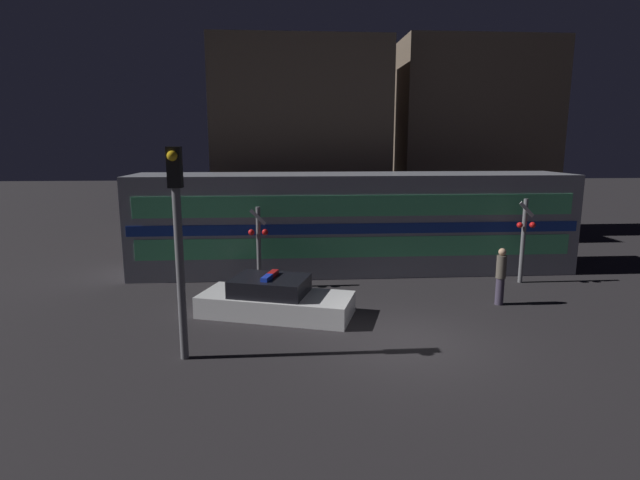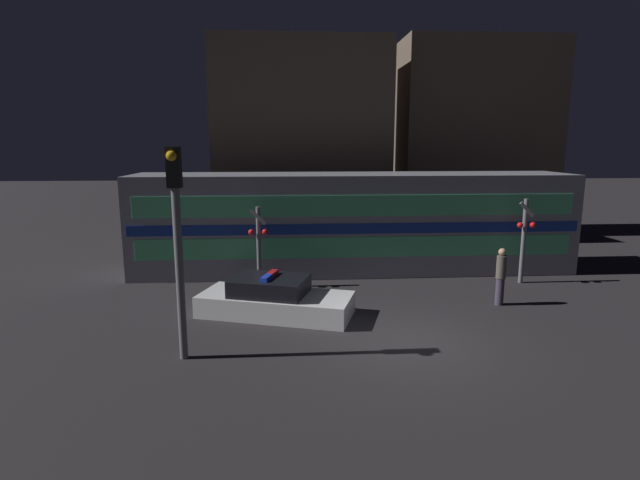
{
  "view_description": "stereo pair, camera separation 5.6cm",
  "coord_description": "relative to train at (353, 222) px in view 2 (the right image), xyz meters",
  "views": [
    {
      "loc": [
        -3.14,
        -11.9,
        4.98
      ],
      "look_at": [
        -1.91,
        4.96,
        1.73
      ],
      "focal_mm": 28.0,
      "sensor_mm": 36.0,
      "label": 1
    },
    {
      "loc": [
        -3.09,
        -11.9,
        4.98
      ],
      "look_at": [
        -1.91,
        4.96,
        1.73
      ],
      "focal_mm": 28.0,
      "sensor_mm": 36.0,
      "label": 2
    }
  ],
  "objects": [
    {
      "name": "ground_plane",
      "position": [
        0.41,
        -7.6,
        -1.93
      ],
      "size": [
        120.0,
        120.0,
        0.0
      ],
      "primitive_type": "plane",
      "color": "#262326"
    },
    {
      "name": "train",
      "position": [
        0.0,
        0.0,
        0.0
      ],
      "size": [
        17.08,
        3.1,
        3.85
      ],
      "color": "gray",
      "rests_on": "ground_plane"
    },
    {
      "name": "police_car",
      "position": [
        -3.04,
        -5.29,
        -1.47
      ],
      "size": [
        4.8,
        3.08,
        1.25
      ],
      "rotation": [
        0.0,
        0.0,
        -0.31
      ],
      "color": "silver",
      "rests_on": "ground_plane"
    },
    {
      "name": "pedestrian",
      "position": [
        4.02,
        -4.84,
        -0.99
      ],
      "size": [
        0.31,
        0.31,
        1.82
      ],
      "color": "#3F384C",
      "rests_on": "ground_plane"
    },
    {
      "name": "crossing_signal_near",
      "position": [
        5.88,
        -2.43,
        -0.24
      ],
      "size": [
        0.68,
        0.33,
        3.08
      ],
      "color": "slate",
      "rests_on": "ground_plane"
    },
    {
      "name": "crossing_signal_far",
      "position": [
        -3.62,
        -2.37,
        -0.35
      ],
      "size": [
        0.68,
        0.33,
        2.87
      ],
      "color": "slate",
      "rests_on": "ground_plane"
    },
    {
      "name": "traffic_light_corner",
      "position": [
        -5.12,
        -8.23,
        1.07
      ],
      "size": [
        0.3,
        0.46,
        4.94
      ],
      "color": "slate",
      "rests_on": "ground_plane"
    },
    {
      "name": "building_left",
      "position": [
        -1.81,
        6.99,
        3.1
      ],
      "size": [
        8.78,
        4.85,
        10.06
      ],
      "color": "brown",
      "rests_on": "ground_plane"
    },
    {
      "name": "building_center",
      "position": [
        7.98,
        8.43,
        3.36
      ],
      "size": [
        8.52,
        4.07,
        10.57
      ],
      "color": "brown",
      "rests_on": "ground_plane"
    }
  ]
}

